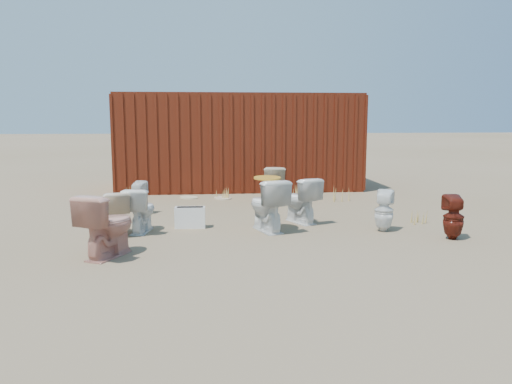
{
  "coord_description": "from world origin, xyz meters",
  "views": [
    {
      "loc": [
        -0.82,
        -7.81,
        1.82
      ],
      "look_at": [
        0.0,
        0.6,
        0.55
      ],
      "focal_mm": 35.0,
      "sensor_mm": 36.0,
      "label": 1
    }
  ],
  "objects": [
    {
      "name": "weed_clump_d",
      "position": [
        -0.52,
        3.4,
        0.12
      ],
      "size": [
        0.3,
        0.3,
        0.25
      ],
      "primitive_type": "cone",
      "color": "tan",
      "rests_on": "ground"
    },
    {
      "name": "yellow_lid",
      "position": [
        0.12,
        0.01,
        0.86
      ],
      "size": [
        0.43,
        0.54,
        0.02
      ],
      "primitive_type": "ellipsoid",
      "color": "orange",
      "rests_on": "toilet_back_yellowlid"
    },
    {
      "name": "toilet_back_beige_left",
      "position": [
        -2.27,
        -0.04,
        0.35
      ],
      "size": [
        0.59,
        0.77,
        0.7
      ],
      "primitive_type": "imported",
      "rotation": [
        0.0,
        0.0,
        3.47
      ],
      "color": "beige",
      "rests_on": "ground"
    },
    {
      "name": "loose_lid_far",
      "position": [
        -1.25,
        3.5,
        0.01
      ],
      "size": [
        0.57,
        0.59,
        0.02
      ],
      "primitive_type": "ellipsoid",
      "rotation": [
        0.0,
        0.0,
        0.69
      ],
      "color": "beige",
      "rests_on": "ground"
    },
    {
      "name": "weed_clump_b",
      "position": [
        0.46,
        2.3,
        0.15
      ],
      "size": [
        0.32,
        0.32,
        0.29
      ],
      "primitive_type": "cone",
      "color": "tan",
      "rests_on": "ground"
    },
    {
      "name": "toilet_front_maroon",
      "position": [
        2.84,
        -0.81,
        0.33
      ],
      "size": [
        0.33,
        0.34,
        0.67
      ],
      "primitive_type": "imported",
      "rotation": [
        0.0,
        0.0,
        3.04
      ],
      "color": "#5C1A0F",
      "rests_on": "ground"
    },
    {
      "name": "weed_clump_e",
      "position": [
        1.14,
        3.5,
        0.14
      ],
      "size": [
        0.34,
        0.34,
        0.28
      ],
      "primitive_type": "cone",
      "color": "tan",
      "rests_on": "ground"
    },
    {
      "name": "toilet_back_yellowlid",
      "position": [
        0.12,
        0.01,
        0.43
      ],
      "size": [
        0.71,
        0.94,
        0.85
      ],
      "primitive_type": "imported",
      "rotation": [
        0.0,
        0.0,
        3.46
      ],
      "color": "white",
      "rests_on": "ground"
    },
    {
      "name": "weed_clump_f",
      "position": [
        2.81,
        0.29,
        0.12
      ],
      "size": [
        0.28,
        0.28,
        0.24
      ],
      "primitive_type": "cone",
      "color": "tan",
      "rests_on": "ground"
    },
    {
      "name": "loose_tank",
      "position": [
        -1.12,
        0.37,
        0.17
      ],
      "size": [
        0.51,
        0.22,
        0.35
      ],
      "primitive_type": "cube",
      "rotation": [
        0.0,
        0.0,
        -0.05
      ],
      "color": "white",
      "rests_on": "ground"
    },
    {
      "name": "toilet_back_e",
      "position": [
        1.99,
        -0.19,
        0.33
      ],
      "size": [
        0.41,
        0.41,
        0.67
      ],
      "primitive_type": "imported",
      "rotation": [
        0.0,
        0.0,
        2.66
      ],
      "color": "white",
      "rests_on": "ground"
    },
    {
      "name": "weed_clump_a",
      "position": [
        -2.51,
        3.28,
        0.16
      ],
      "size": [
        0.36,
        0.36,
        0.32
      ],
      "primitive_type": "cone",
      "color": "tan",
      "rests_on": "ground"
    },
    {
      "name": "weed_clump_c",
      "position": [
        2.1,
        2.71,
        0.16
      ],
      "size": [
        0.36,
        0.36,
        0.32
      ],
      "primitive_type": "cone",
      "color": "tan",
      "rests_on": "ground"
    },
    {
      "name": "shipping_container",
      "position": [
        0.0,
        5.2,
        1.2
      ],
      "size": [
        6.0,
        2.4,
        2.4
      ],
      "primitive_type": "cube",
      "color": "#4E1C0D",
      "rests_on": "ground"
    },
    {
      "name": "loose_lid_near",
      "position": [
        -0.49,
        3.33,
        0.01
      ],
      "size": [
        0.49,
        0.57,
        0.02
      ],
      "primitive_type": "ellipsoid",
      "rotation": [
        0.0,
        0.0,
        0.25
      ],
      "color": "#CBB593",
      "rests_on": "ground"
    },
    {
      "name": "toilet_front_a",
      "position": [
        -1.89,
        0.14,
        0.36
      ],
      "size": [
        0.52,
        0.77,
        0.72
      ],
      "primitive_type": "imported",
      "rotation": [
        0.0,
        0.0,
        2.96
      ],
      "color": "white",
      "rests_on": "ground"
    },
    {
      "name": "toilet_back_a",
      "position": [
        -2.12,
        1.63,
        0.32
      ],
      "size": [
        0.36,
        0.36,
        0.63
      ],
      "primitive_type": "imported",
      "rotation": [
        0.0,
        0.0,
        2.85
      ],
      "color": "silver",
      "rests_on": "ground"
    },
    {
      "name": "toilet_front_c",
      "position": [
        0.78,
        0.61,
        0.4
      ],
      "size": [
        0.71,
        0.89,
        0.79
      ],
      "primitive_type": "imported",
      "rotation": [
        0.0,
        0.0,
        3.54
      ],
      "color": "white",
      "rests_on": "ground"
    },
    {
      "name": "ground",
      "position": [
        0.0,
        0.0,
        0.0
      ],
      "size": [
        100.0,
        100.0,
        0.0
      ],
      "primitive_type": "plane",
      "color": "brown",
      "rests_on": "ground"
    },
    {
      "name": "toilet_back_beige_right",
      "position": [
        0.63,
        2.61,
        0.4
      ],
      "size": [
        0.62,
        0.87,
        0.8
      ],
      "primitive_type": "imported",
      "rotation": [
        0.0,
        0.0,
        2.91
      ],
      "color": "#C3B08F",
      "rests_on": "ground"
    },
    {
      "name": "toilet_front_pink",
      "position": [
        -2.14,
        -1.27,
        0.42
      ],
      "size": [
        0.8,
        0.95,
        0.85
      ],
      "primitive_type": "imported",
      "rotation": [
        0.0,
        0.0,
        2.67
      ],
      "color": "tan",
      "rests_on": "ground"
    }
  ]
}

